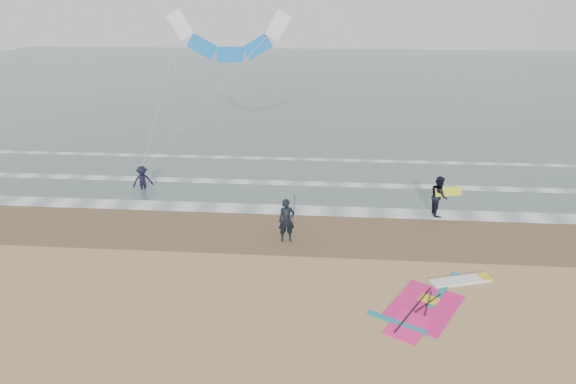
# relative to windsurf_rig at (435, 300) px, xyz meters

# --- Properties ---
(ground) EXTENTS (120.00, 120.00, 0.00)m
(ground) POSITION_rel_windsurf_rig_xyz_m (-4.47, -0.73, -0.03)
(ground) COLOR tan
(ground) RESTS_ON ground
(sea_water) EXTENTS (120.00, 80.00, 0.02)m
(sea_water) POSITION_rel_windsurf_rig_xyz_m (-4.47, 47.27, -0.02)
(sea_water) COLOR #47605E
(sea_water) RESTS_ON ground
(wet_sand_band) EXTENTS (120.00, 5.00, 0.01)m
(wet_sand_band) POSITION_rel_windsurf_rig_xyz_m (-4.47, 5.27, -0.03)
(wet_sand_band) COLOR brown
(wet_sand_band) RESTS_ON ground
(foam_waterline) EXTENTS (120.00, 9.15, 0.02)m
(foam_waterline) POSITION_rel_windsurf_rig_xyz_m (-4.47, 9.71, -0.00)
(foam_waterline) COLOR white
(foam_waterline) RESTS_ON ground
(windsurf_rig) EXTENTS (4.77, 4.52, 0.11)m
(windsurf_rig) POSITION_rel_windsurf_rig_xyz_m (0.00, 0.00, 0.00)
(windsurf_rig) COLOR white
(windsurf_rig) RESTS_ON ground
(person_standing) EXTENTS (0.77, 0.59, 1.88)m
(person_standing) POSITION_rel_windsurf_rig_xyz_m (-5.50, 4.18, 0.91)
(person_standing) COLOR black
(person_standing) RESTS_ON ground
(person_walking) EXTENTS (0.78, 0.98, 1.94)m
(person_walking) POSITION_rel_windsurf_rig_xyz_m (1.44, 7.52, 0.94)
(person_walking) COLOR black
(person_walking) RESTS_ON ground
(person_wading) EXTENTS (1.25, 1.06, 1.67)m
(person_wading) POSITION_rel_windsurf_rig_xyz_m (-13.74, 9.67, 0.81)
(person_wading) COLOR black
(person_wading) RESTS_ON ground
(held_pole) EXTENTS (0.17, 0.86, 1.82)m
(held_pole) POSITION_rel_windsurf_rig_xyz_m (-5.20, 4.18, 1.35)
(held_pole) COLOR black
(held_pole) RESTS_ON ground
(carried_kiteboard) EXTENTS (1.30, 0.51, 0.39)m
(carried_kiteboard) POSITION_rel_windsurf_rig_xyz_m (1.84, 7.42, 1.20)
(carried_kiteboard) COLOR yellow
(carried_kiteboard) RESTS_ON ground
(surf_kite) EXTENTS (7.72, 4.07, 8.05)m
(surf_kite) POSITION_rel_windsurf_rig_xyz_m (-9.47, 13.51, 7.47)
(surf_kite) COLOR white
(surf_kite) RESTS_ON ground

